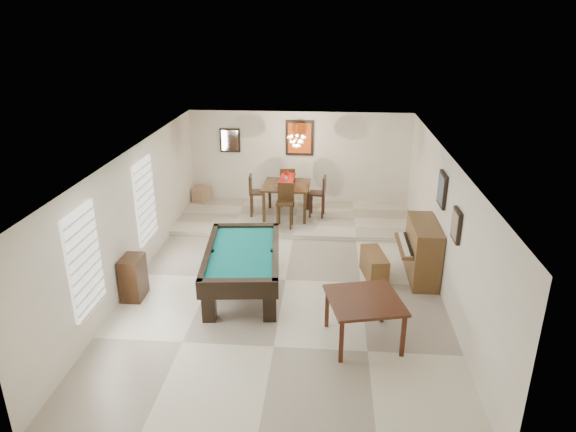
# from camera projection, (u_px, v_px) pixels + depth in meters

# --- Properties ---
(ground_plane) EXTENTS (6.00, 9.00, 0.02)m
(ground_plane) POSITION_uv_depth(u_px,v_px,m) (286.00, 280.00, 10.35)
(ground_plane) COLOR beige
(wall_back) EXTENTS (6.00, 0.04, 2.60)m
(wall_back) POSITION_uv_depth(u_px,v_px,m) (299.00, 159.00, 14.05)
(wall_back) COLOR silver
(wall_back) RESTS_ON ground_plane
(wall_front) EXTENTS (6.00, 0.04, 2.60)m
(wall_front) POSITION_uv_depth(u_px,v_px,m) (251.00, 370.00, 5.69)
(wall_front) COLOR silver
(wall_front) RESTS_ON ground_plane
(wall_left) EXTENTS (0.04, 9.00, 2.60)m
(wall_left) POSITION_uv_depth(u_px,v_px,m) (134.00, 216.00, 10.09)
(wall_left) COLOR silver
(wall_left) RESTS_ON ground_plane
(wall_right) EXTENTS (0.04, 9.00, 2.60)m
(wall_right) POSITION_uv_depth(u_px,v_px,m) (444.00, 225.00, 9.64)
(wall_right) COLOR silver
(wall_right) RESTS_ON ground_plane
(ceiling) EXTENTS (6.00, 9.00, 0.04)m
(ceiling) POSITION_uv_depth(u_px,v_px,m) (285.00, 154.00, 9.40)
(ceiling) COLOR white
(ceiling) RESTS_ON wall_back
(dining_step) EXTENTS (6.00, 2.50, 0.12)m
(dining_step) POSITION_uv_depth(u_px,v_px,m) (296.00, 218.00, 13.34)
(dining_step) COLOR beige
(dining_step) RESTS_ON ground_plane
(window_left_front) EXTENTS (0.06, 1.00, 1.70)m
(window_left_front) POSITION_uv_depth(u_px,v_px,m) (84.00, 261.00, 8.01)
(window_left_front) COLOR white
(window_left_front) RESTS_ON wall_left
(window_left_rear) EXTENTS (0.06, 1.00, 1.70)m
(window_left_rear) POSITION_uv_depth(u_px,v_px,m) (145.00, 201.00, 10.61)
(window_left_rear) COLOR white
(window_left_rear) RESTS_ON wall_left
(pool_table) EXTENTS (1.61, 2.65, 0.84)m
(pool_table) POSITION_uv_depth(u_px,v_px,m) (243.00, 271.00, 9.78)
(pool_table) COLOR black
(pool_table) RESTS_ON ground_plane
(square_table) EXTENTS (1.35, 1.35, 0.78)m
(square_table) POSITION_uv_depth(u_px,v_px,m) (363.00, 320.00, 8.28)
(square_table) COLOR #35180D
(square_table) RESTS_ON ground_plane
(upright_piano) EXTENTS (0.79, 1.41, 1.18)m
(upright_piano) POSITION_uv_depth(u_px,v_px,m) (416.00, 251.00, 10.26)
(upright_piano) COLOR brown
(upright_piano) RESTS_ON ground_plane
(piano_bench) EXTENTS (0.53, 1.00, 0.53)m
(piano_bench) POSITION_uv_depth(u_px,v_px,m) (374.00, 265.00, 10.37)
(piano_bench) COLOR brown
(piano_bench) RESTS_ON ground_plane
(apothecary_chest) EXTENTS (0.37, 0.55, 0.82)m
(apothecary_chest) POSITION_uv_depth(u_px,v_px,m) (133.00, 277.00, 9.57)
(apothecary_chest) COLOR black
(apothecary_chest) RESTS_ON ground_plane
(dining_table) EXTENTS (1.21, 1.21, 0.97)m
(dining_table) POSITION_uv_depth(u_px,v_px,m) (287.00, 198.00, 13.17)
(dining_table) COLOR black
(dining_table) RESTS_ON dining_step
(flower_vase) EXTENTS (0.13, 0.13, 0.22)m
(flower_vase) POSITION_uv_depth(u_px,v_px,m) (287.00, 175.00, 12.95)
(flower_vase) COLOR #A61E0E
(flower_vase) RESTS_ON dining_table
(dining_chair_south) EXTENTS (0.42, 0.42, 1.08)m
(dining_chair_south) POSITION_uv_depth(u_px,v_px,m) (285.00, 206.00, 12.44)
(dining_chair_south) COLOR black
(dining_chair_south) RESTS_ON dining_step
(dining_chair_north) EXTENTS (0.44, 0.44, 1.08)m
(dining_chair_north) POSITION_uv_depth(u_px,v_px,m) (287.00, 186.00, 13.89)
(dining_chair_north) COLOR black
(dining_chair_north) RESTS_ON dining_step
(dining_chair_west) EXTENTS (0.42, 0.42, 1.07)m
(dining_chair_west) POSITION_uv_depth(u_px,v_px,m) (258.00, 195.00, 13.19)
(dining_chair_west) COLOR black
(dining_chair_west) RESTS_ON dining_step
(dining_chair_east) EXTENTS (0.43, 0.43, 1.06)m
(dining_chair_east) POSITION_uv_depth(u_px,v_px,m) (317.00, 196.00, 13.13)
(dining_chair_east) COLOR black
(dining_chair_east) RESTS_ON dining_step
(corner_bench) EXTENTS (0.48, 0.54, 0.41)m
(corner_bench) POSITION_uv_depth(u_px,v_px,m) (201.00, 194.00, 14.32)
(corner_bench) COLOR #A57B59
(corner_bench) RESTS_ON dining_step
(chandelier) EXTENTS (0.44, 0.44, 0.60)m
(chandelier) POSITION_uv_depth(u_px,v_px,m) (297.00, 137.00, 12.51)
(chandelier) COLOR #FFE5B2
(chandelier) RESTS_ON ceiling
(back_painting) EXTENTS (0.75, 0.06, 0.95)m
(back_painting) POSITION_uv_depth(u_px,v_px,m) (300.00, 138.00, 13.79)
(back_painting) COLOR #D84C14
(back_painting) RESTS_ON wall_back
(back_mirror) EXTENTS (0.55, 0.06, 0.65)m
(back_mirror) POSITION_uv_depth(u_px,v_px,m) (230.00, 140.00, 13.97)
(back_mirror) COLOR white
(back_mirror) RESTS_ON wall_back
(right_picture_upper) EXTENTS (0.06, 0.55, 0.65)m
(right_picture_upper) POSITION_uv_depth(u_px,v_px,m) (442.00, 190.00, 9.71)
(right_picture_upper) COLOR slate
(right_picture_upper) RESTS_ON wall_right
(right_picture_lower) EXTENTS (0.06, 0.45, 0.55)m
(right_picture_lower) POSITION_uv_depth(u_px,v_px,m) (456.00, 225.00, 8.57)
(right_picture_lower) COLOR gray
(right_picture_lower) RESTS_ON wall_right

